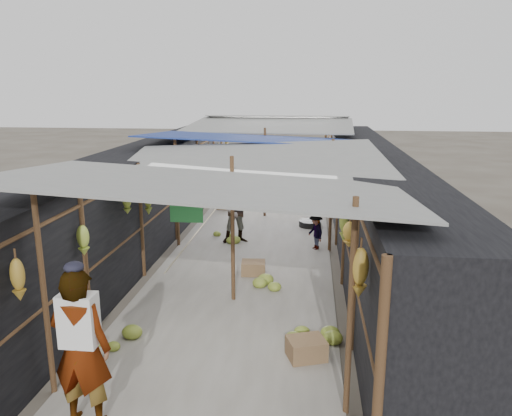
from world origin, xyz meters
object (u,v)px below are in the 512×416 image
at_px(crate_near, 253,268).
at_px(vendor_elderly, 81,348).
at_px(vendor_seated, 315,232).
at_px(black_basin, 310,224).
at_px(shopper_blue, 238,210).

relative_size(crate_near, vendor_elderly, 0.25).
xyz_separation_m(vendor_elderly, vendor_seated, (2.61, 6.55, -0.50)).
bearing_deg(black_basin, vendor_elderly, -106.27).
bearing_deg(crate_near, black_basin, 69.32).
height_order(black_basin, vendor_elderly, vendor_elderly).
relative_size(black_basin, shopper_blue, 0.37).
relative_size(shopper_blue, vendor_seated, 1.86).
relative_size(crate_near, shopper_blue, 0.29).
distance_m(crate_near, vendor_seated, 2.19).
bearing_deg(vendor_elderly, shopper_blue, -92.95).
bearing_deg(black_basin, shopper_blue, -137.59).
bearing_deg(shopper_blue, crate_near, -90.93).
xyz_separation_m(crate_near, shopper_blue, (-0.61, 2.13, 0.67)).
bearing_deg(vendor_elderly, crate_near, -102.64).
relative_size(crate_near, vendor_seated, 0.55).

